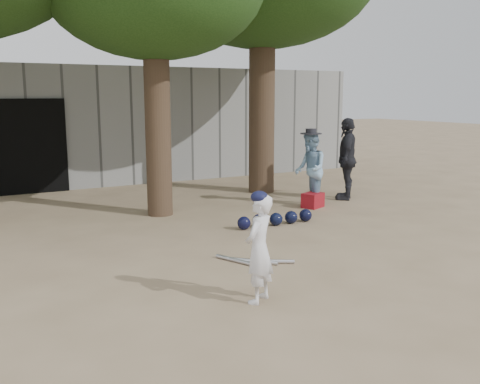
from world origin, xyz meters
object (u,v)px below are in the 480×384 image
spectator_blue (310,169)px  spectator_dark (347,159)px  red_bag (313,200)px  boy_player (259,249)px

spectator_blue → spectator_dark: spectator_dark is taller
spectator_blue → red_bag: spectator_blue is taller
boy_player → spectator_blue: size_ratio=0.80×
boy_player → spectator_blue: (3.62, 4.01, 0.16)m
spectator_dark → spectator_blue: bearing=-34.3°
red_bag → spectator_dark: bearing=17.7°
boy_player → spectator_dark: bearing=-173.3°
boy_player → spectator_blue: 5.40m
boy_player → spectator_dark: (4.76, 4.22, 0.29)m
spectator_blue → red_bag: bearing=9.8°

